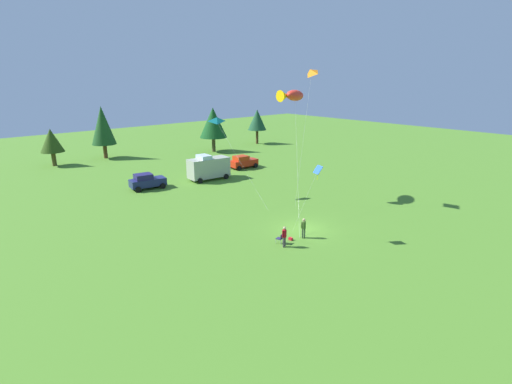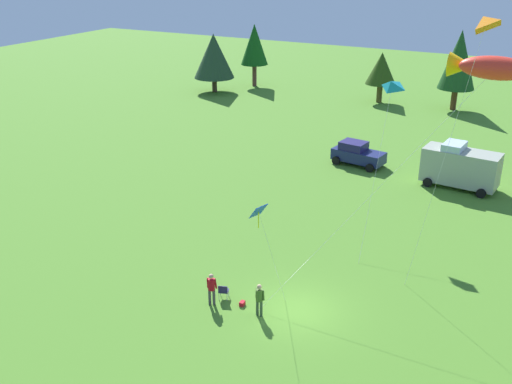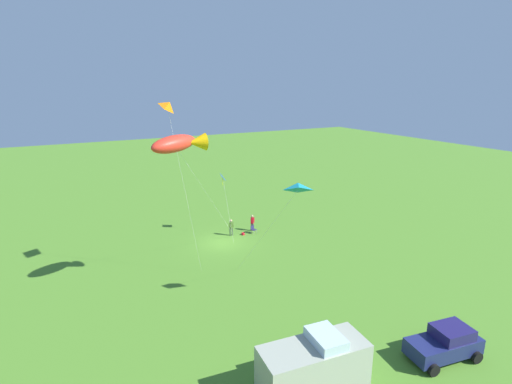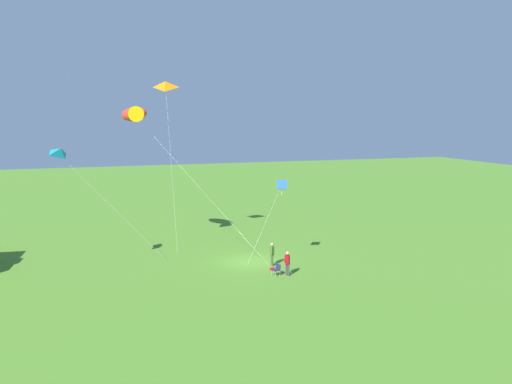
{
  "view_description": "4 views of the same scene",
  "coord_description": "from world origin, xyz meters",
  "px_view_note": "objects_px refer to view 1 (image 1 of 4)",
  "views": [
    {
      "loc": [
        -25.32,
        -22.27,
        13.29
      ],
      "look_at": [
        -3.39,
        2.62,
        3.56
      ],
      "focal_mm": 28.0,
      "sensor_mm": 36.0,
      "label": 1
    },
    {
      "loc": [
        9.81,
        -23.22,
        16.74
      ],
      "look_at": [
        -3.46,
        2.09,
        4.89
      ],
      "focal_mm": 42.0,
      "sensor_mm": 36.0,
      "label": 2
    },
    {
      "loc": [
        14.25,
        33.8,
        15.14
      ],
      "look_at": [
        -3.59,
        0.15,
        4.74
      ],
      "focal_mm": 28.0,
      "sensor_mm": 36.0,
      "label": 3
    },
    {
      "loc": [
        -35.4,
        10.88,
        11.03
      ],
      "look_at": [
        -4.1,
        0.77,
        6.05
      ],
      "focal_mm": 35.0,
      "sensor_mm": 36.0,
      "label": 4
    }
  ],
  "objects_px": {
    "backpack_on_grass": "(291,239)",
    "car_navy_hatch": "(147,181)",
    "van_motorhome_grey": "(209,167)",
    "person_spectator": "(284,235)",
    "kite_delta_teal": "(217,120)",
    "kite_diamond_blue": "(317,172)",
    "folding_chair": "(280,238)",
    "kite_delta_orange": "(310,72)",
    "person_kite_flyer": "(304,227)",
    "kite_large_fish": "(292,96)",
    "car_red_sedan": "(243,162)"
  },
  "relations": [
    {
      "from": "backpack_on_grass",
      "to": "kite_diamond_blue",
      "type": "distance_m",
      "value": 6.09
    },
    {
      "from": "backpack_on_grass",
      "to": "kite_large_fish",
      "type": "xyz_separation_m",
      "value": [
        8.91,
        8.67,
        11.11
      ]
    },
    {
      "from": "folding_chair",
      "to": "kite_diamond_blue",
      "type": "relative_size",
      "value": 0.13
    },
    {
      "from": "van_motorhome_grey",
      "to": "kite_large_fish",
      "type": "relative_size",
      "value": 0.47
    },
    {
      "from": "kite_delta_teal",
      "to": "kite_diamond_blue",
      "type": "xyz_separation_m",
      "value": [
        -1.24,
        -15.19,
        -2.84
      ]
    },
    {
      "from": "kite_delta_orange",
      "to": "kite_diamond_blue",
      "type": "bearing_deg",
      "value": -133.95
    },
    {
      "from": "car_red_sedan",
      "to": "kite_delta_teal",
      "type": "xyz_separation_m",
      "value": [
        -11.44,
        -9.53,
        7.75
      ]
    },
    {
      "from": "kite_large_fish",
      "to": "car_red_sedan",
      "type": "bearing_deg",
      "value": 70.14
    },
    {
      "from": "van_motorhome_grey",
      "to": "kite_delta_teal",
      "type": "distance_m",
      "value": 10.86
    },
    {
      "from": "kite_large_fish",
      "to": "person_kite_flyer",
      "type": "bearing_deg",
      "value": -130.54
    },
    {
      "from": "person_kite_flyer",
      "to": "folding_chair",
      "type": "xyz_separation_m",
      "value": [
        -2.3,
        0.47,
        -0.53
      ]
    },
    {
      "from": "person_kite_flyer",
      "to": "person_spectator",
      "type": "relative_size",
      "value": 1.0
    },
    {
      "from": "van_motorhome_grey",
      "to": "kite_delta_orange",
      "type": "relative_size",
      "value": 0.4
    },
    {
      "from": "kite_delta_teal",
      "to": "kite_diamond_blue",
      "type": "bearing_deg",
      "value": -94.66
    },
    {
      "from": "car_red_sedan",
      "to": "kite_delta_teal",
      "type": "height_order",
      "value": "kite_delta_teal"
    },
    {
      "from": "car_navy_hatch",
      "to": "kite_diamond_blue",
      "type": "xyz_separation_m",
      "value": [
        3.28,
        -23.76,
        4.91
      ]
    },
    {
      "from": "van_motorhome_grey",
      "to": "person_spectator",
      "type": "bearing_deg",
      "value": 75.65
    },
    {
      "from": "backpack_on_grass",
      "to": "kite_large_fish",
      "type": "relative_size",
      "value": 0.03
    },
    {
      "from": "kite_large_fish",
      "to": "kite_diamond_blue",
      "type": "distance_m",
      "value": 13.43
    },
    {
      "from": "person_spectator",
      "to": "kite_delta_teal",
      "type": "bearing_deg",
      "value": -33.45
    },
    {
      "from": "kite_delta_orange",
      "to": "folding_chair",
      "type": "bearing_deg",
      "value": -148.3
    },
    {
      "from": "kite_large_fish",
      "to": "kite_diamond_blue",
      "type": "height_order",
      "value": "kite_large_fish"
    },
    {
      "from": "kite_large_fish",
      "to": "backpack_on_grass",
      "type": "bearing_deg",
      "value": -135.77
    },
    {
      "from": "person_spectator",
      "to": "car_red_sedan",
      "type": "distance_m",
      "value": 28.75
    },
    {
      "from": "car_navy_hatch",
      "to": "kite_delta_orange",
      "type": "bearing_deg",
      "value": 130.73
    },
    {
      "from": "person_kite_flyer",
      "to": "car_red_sedan",
      "type": "xyz_separation_m",
      "value": [
        13.1,
        23.88,
        -0.07
      ]
    },
    {
      "from": "folding_chair",
      "to": "kite_delta_orange",
      "type": "distance_m",
      "value": 17.46
    },
    {
      "from": "car_navy_hatch",
      "to": "kite_diamond_blue",
      "type": "bearing_deg",
      "value": 106.15
    },
    {
      "from": "person_spectator",
      "to": "person_kite_flyer",
      "type": "bearing_deg",
      "value": -102.11
    },
    {
      "from": "backpack_on_grass",
      "to": "car_navy_hatch",
      "type": "distance_m",
      "value": 22.61
    },
    {
      "from": "kite_large_fish",
      "to": "kite_diamond_blue",
      "type": "relative_size",
      "value": 1.88
    },
    {
      "from": "person_kite_flyer",
      "to": "kite_delta_orange",
      "type": "bearing_deg",
      "value": -43.3
    },
    {
      "from": "backpack_on_grass",
      "to": "kite_delta_orange",
      "type": "relative_size",
      "value": 0.02
    },
    {
      "from": "backpack_on_grass",
      "to": "van_motorhome_grey",
      "type": "distance_m",
      "value": 22.37
    },
    {
      "from": "van_motorhome_grey",
      "to": "car_navy_hatch",
      "type": "bearing_deg",
      "value": -2.67
    },
    {
      "from": "car_navy_hatch",
      "to": "van_motorhome_grey",
      "type": "relative_size",
      "value": 0.79
    },
    {
      "from": "person_spectator",
      "to": "kite_delta_orange",
      "type": "relative_size",
      "value": 0.12
    },
    {
      "from": "car_red_sedan",
      "to": "kite_delta_orange",
      "type": "bearing_deg",
      "value": 75.31
    },
    {
      "from": "car_navy_hatch",
      "to": "folding_chair",
      "type": "bearing_deg",
      "value": 99.72
    },
    {
      "from": "kite_delta_orange",
      "to": "kite_diamond_blue",
      "type": "relative_size",
      "value": 2.22
    },
    {
      "from": "kite_diamond_blue",
      "to": "folding_chair",
      "type": "bearing_deg",
      "value": 154.35
    },
    {
      "from": "folding_chair",
      "to": "car_navy_hatch",
      "type": "bearing_deg",
      "value": -18.12
    },
    {
      "from": "person_spectator",
      "to": "van_motorhome_grey",
      "type": "bearing_deg",
      "value": -37.26
    },
    {
      "from": "car_navy_hatch",
      "to": "kite_delta_orange",
      "type": "height_order",
      "value": "kite_delta_orange"
    },
    {
      "from": "car_red_sedan",
      "to": "van_motorhome_grey",
      "type": "bearing_deg",
      "value": 18.77
    },
    {
      "from": "backpack_on_grass",
      "to": "van_motorhome_grey",
      "type": "relative_size",
      "value": 0.06
    },
    {
      "from": "folding_chair",
      "to": "backpack_on_grass",
      "type": "bearing_deg",
      "value": -113.61
    },
    {
      "from": "folding_chair",
      "to": "car_red_sedan",
      "type": "relative_size",
      "value": 0.19
    },
    {
      "from": "person_spectator",
      "to": "van_motorhome_grey",
      "type": "relative_size",
      "value": 0.31
    },
    {
      "from": "backpack_on_grass",
      "to": "van_motorhome_grey",
      "type": "xyz_separation_m",
      "value": [
        6.57,
        21.33,
        1.53
      ]
    }
  ]
}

